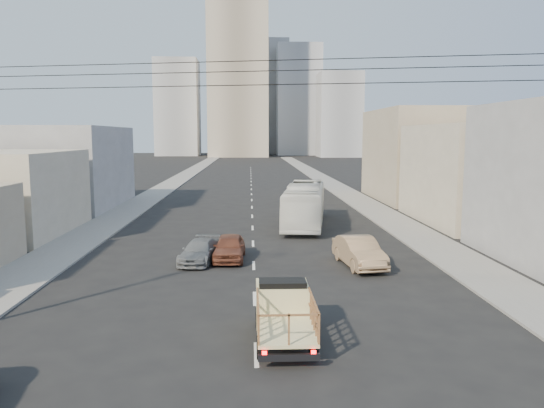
{
  "coord_description": "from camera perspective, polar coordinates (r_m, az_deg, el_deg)",
  "views": [
    {
      "loc": [
        -0.18,
        -14.54,
        7.1
      ],
      "look_at": [
        0.99,
        13.36,
        3.5
      ],
      "focal_mm": 35.0,
      "sensor_mm": 36.0,
      "label": 1
    }
  ],
  "objects": [
    {
      "name": "ground",
      "position": [
        16.18,
        -1.6,
        -18.68
      ],
      "size": [
        420.0,
        420.0,
        0.0
      ],
      "primitive_type": "plane",
      "color": "black",
      "rests_on": "ground"
    },
    {
      "name": "sidewalk_left",
      "position": [
        85.62,
        -10.16,
        2.52
      ],
      "size": [
        3.5,
        180.0,
        0.12
      ],
      "primitive_type": "cube",
      "color": "slate",
      "rests_on": "ground"
    },
    {
      "name": "sidewalk_right",
      "position": [
        85.67,
        5.63,
        2.6
      ],
      "size": [
        3.5,
        180.0,
        0.12
      ],
      "primitive_type": "cube",
      "color": "slate",
      "rests_on": "ground"
    },
    {
      "name": "lane_dashes",
      "position": [
        67.91,
        -2.23,
        1.35
      ],
      "size": [
        0.15,
        104.0,
        0.01
      ],
      "color": "silver",
      "rests_on": "ground"
    },
    {
      "name": "flatbed_pickup",
      "position": [
        18.82,
        1.3,
        -11.26
      ],
      "size": [
        1.95,
        4.41,
        1.9
      ],
      "color": "beige",
      "rests_on": "ground"
    },
    {
      "name": "city_bus",
      "position": [
        42.14,
        3.52,
        -0.06
      ],
      "size": [
        4.65,
        12.35,
        3.36
      ],
      "primitive_type": "imported",
      "rotation": [
        0.0,
        0.0,
        -0.15
      ],
      "color": "white",
      "rests_on": "ground"
    },
    {
      "name": "sedan_brown",
      "position": [
        30.66,
        -4.61,
        -4.66
      ],
      "size": [
        1.88,
        4.35,
        1.46
      ],
      "primitive_type": "imported",
      "rotation": [
        0.0,
        0.0,
        -0.04
      ],
      "color": "brown",
      "rests_on": "ground"
    },
    {
      "name": "sedan_tan",
      "position": [
        29.45,
        9.36,
        -5.1
      ],
      "size": [
        2.32,
        5.06,
        1.61
      ],
      "primitive_type": "imported",
      "rotation": [
        0.0,
        0.0,
        0.13
      ],
      "color": "#9C7C5B",
      "rests_on": "ground"
    },
    {
      "name": "sedan_grey",
      "position": [
        30.32,
        -7.8,
        -5.06
      ],
      "size": [
        2.41,
        4.51,
        1.24
      ],
      "primitive_type": "imported",
      "rotation": [
        0.0,
        0.0,
        -0.16
      ],
      "color": "slate",
      "rests_on": "ground"
    },
    {
      "name": "overhead_wires",
      "position": [
        16.15,
        -1.79,
        13.98
      ],
      "size": [
        23.01,
        5.02,
        0.72
      ],
      "color": "black",
      "rests_on": "ground"
    },
    {
      "name": "bldg_right_mid",
      "position": [
        46.98,
        22.41,
        3.01
      ],
      "size": [
        11.0,
        14.0,
        8.0
      ],
      "primitive_type": "cube",
      "color": "#ADA28C",
      "rests_on": "ground"
    },
    {
      "name": "bldg_right_far",
      "position": [
        61.96,
        16.69,
        5.1
      ],
      "size": [
        12.0,
        16.0,
        10.0
      ],
      "primitive_type": "cube",
      "color": "gray",
      "rests_on": "ground"
    },
    {
      "name": "bldg_left_far",
      "position": [
        57.01,
        -22.25,
        3.69
      ],
      "size": [
        12.0,
        16.0,
        8.0
      ],
      "primitive_type": "cube",
      "color": "gray",
      "rests_on": "ground"
    },
    {
      "name": "high_rise_tower",
      "position": [
        186.0,
        -3.67,
        14.41
      ],
      "size": [
        20.0,
        20.0,
        60.0
      ],
      "primitive_type": "cube",
      "color": "gray",
      "rests_on": "ground"
    },
    {
      "name": "midrise_ne",
      "position": [
        200.78,
        2.86,
        11.03
      ],
      "size": [
        16.0,
        16.0,
        40.0
      ],
      "primitive_type": "cube",
      "color": "#95979D",
      "rests_on": "ground"
    },
    {
      "name": "midrise_nw",
      "position": [
        196.5,
        -10.1,
        10.13
      ],
      "size": [
        15.0,
        15.0,
        34.0
      ],
      "primitive_type": "cube",
      "color": "#95979D",
      "rests_on": "ground"
    },
    {
      "name": "midrise_back",
      "position": [
        215.15,
        -0.76,
        11.32
      ],
      "size": [
        18.0,
        18.0,
        44.0
      ],
      "primitive_type": "cube",
      "color": "gray",
      "rests_on": "ground"
    },
    {
      "name": "midrise_east",
      "position": [
        182.19,
        7.24,
        9.46
      ],
      "size": [
        14.0,
        14.0,
        28.0
      ],
      "primitive_type": "cube",
      "color": "#95979D",
      "rests_on": "ground"
    }
  ]
}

